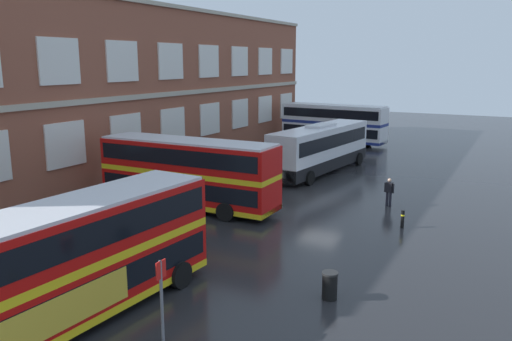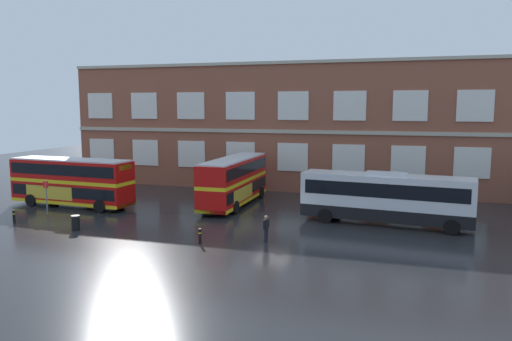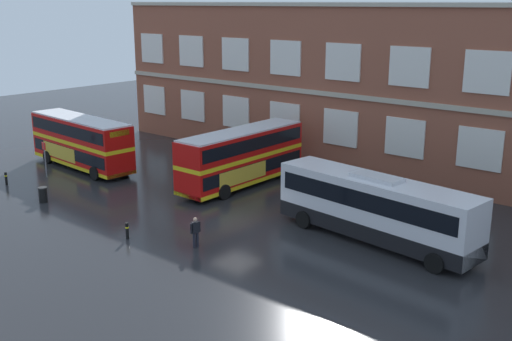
% 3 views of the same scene
% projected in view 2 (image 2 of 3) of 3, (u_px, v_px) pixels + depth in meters
% --- Properties ---
extents(ground_plane, '(120.00, 120.00, 0.00)m').
position_uv_depth(ground_plane, '(279.00, 220.00, 37.18)').
color(ground_plane, '#232326').
extents(brick_terminal_building, '(54.17, 8.19, 12.82)m').
position_uv_depth(brick_terminal_building, '(327.00, 128.00, 51.21)').
color(brick_terminal_building, brown).
rests_on(brick_terminal_building, ground).
extents(double_decker_near, '(11.15, 3.40, 4.07)m').
position_uv_depth(double_decker_near, '(72.00, 181.00, 41.97)').
color(double_decker_near, red).
rests_on(double_decker_near, ground).
extents(double_decker_middle, '(2.92, 11.01, 4.07)m').
position_uv_depth(double_decker_middle, '(234.00, 180.00, 42.51)').
color(double_decker_middle, red).
rests_on(double_decker_middle, ground).
extents(touring_coach, '(12.21, 3.91, 3.80)m').
position_uv_depth(touring_coach, '(386.00, 198.00, 35.55)').
color(touring_coach, silver).
rests_on(touring_coach, ground).
extents(waiting_passenger, '(0.32, 0.64, 1.70)m').
position_uv_depth(waiting_passenger, '(266.00, 227.00, 31.07)').
color(waiting_passenger, black).
rests_on(waiting_passenger, ground).
extents(bus_stand_flag, '(0.44, 0.10, 2.70)m').
position_uv_depth(bus_stand_flag, '(46.00, 194.00, 38.73)').
color(bus_stand_flag, slate).
rests_on(bus_stand_flag, ground).
extents(station_litter_bin, '(0.60, 0.60, 1.03)m').
position_uv_depth(station_litter_bin, '(76.00, 223.00, 34.03)').
color(station_litter_bin, black).
rests_on(station_litter_bin, ground).
extents(safety_bollard_west, '(0.19, 0.19, 0.95)m').
position_uv_depth(safety_bollard_west, '(200.00, 236.00, 30.69)').
color(safety_bollard_west, black).
rests_on(safety_bollard_west, ground).
extents(safety_bollard_east, '(0.19, 0.19, 0.95)m').
position_uv_depth(safety_bollard_east, '(14.00, 216.00, 36.14)').
color(safety_bollard_east, black).
rests_on(safety_bollard_east, ground).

